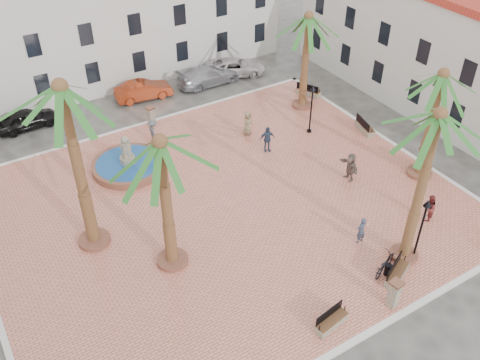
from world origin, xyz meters
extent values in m
plane|color=#56544F|center=(0.00, 0.00, 0.00)|extent=(120.00, 120.00, 0.00)
cube|color=#DE7B64|center=(0.00, 0.00, 0.07)|extent=(26.00, 22.00, 0.15)
cube|color=silver|center=(0.00, 11.00, 0.08)|extent=(26.30, 0.30, 0.16)
cube|color=silver|center=(0.00, -11.00, 0.08)|extent=(26.30, 0.30, 0.16)
cube|color=silver|center=(13.00, 0.00, 0.08)|extent=(0.30, 22.30, 0.16)
cube|color=silver|center=(0.00, 20.00, 4.50)|extent=(30.00, 7.00, 9.00)
cube|color=black|center=(-5.62, 16.52, 2.20)|extent=(1.00, 0.12, 1.60)
cube|color=black|center=(-1.88, 16.52, 2.20)|extent=(1.00, 0.12, 1.60)
cube|color=black|center=(1.88, 16.52, 2.20)|extent=(1.00, 0.12, 1.60)
cube|color=black|center=(5.62, 16.52, 2.20)|extent=(1.00, 0.12, 1.60)
cube|color=black|center=(9.38, 16.52, 2.20)|extent=(1.00, 0.12, 1.60)
cube|color=black|center=(13.12, 16.52, 2.20)|extent=(1.00, 0.12, 1.60)
cube|color=black|center=(-5.62, 16.52, 5.20)|extent=(1.00, 0.12, 1.60)
cube|color=black|center=(-1.88, 16.52, 5.20)|extent=(1.00, 0.12, 1.60)
cube|color=black|center=(1.88, 16.52, 5.20)|extent=(1.00, 0.12, 1.60)
cube|color=black|center=(5.62, 16.52, 5.20)|extent=(1.00, 0.12, 1.60)
cube|color=black|center=(9.38, 16.52, 5.20)|extent=(1.00, 0.12, 1.60)
cube|color=silver|center=(20.00, 2.00, 4.25)|extent=(7.00, 26.00, 8.50)
cube|color=black|center=(16.54, -2.06, 2.20)|extent=(0.12, 1.00, 1.60)
cube|color=black|center=(16.54, 1.65, 2.20)|extent=(0.12, 1.00, 1.60)
cube|color=black|center=(16.54, 5.37, 2.20)|extent=(0.12, 1.00, 1.60)
cube|color=black|center=(16.54, 9.08, 2.20)|extent=(0.12, 1.00, 1.60)
cube|color=black|center=(16.54, 12.80, 2.20)|extent=(0.12, 1.00, 1.60)
cube|color=black|center=(16.54, -2.06, 5.20)|extent=(0.12, 1.00, 1.60)
cube|color=black|center=(16.54, 1.65, 5.20)|extent=(0.12, 1.00, 1.60)
cube|color=black|center=(16.54, 5.37, 5.20)|extent=(0.12, 1.00, 1.60)
cube|color=black|center=(16.54, 9.08, 5.20)|extent=(0.12, 1.00, 1.60)
cube|color=black|center=(16.54, 12.80, 5.20)|extent=(0.12, 1.00, 1.60)
cylinder|color=brown|center=(-3.36, 6.37, 0.37)|extent=(4.62, 4.62, 0.44)
cylinder|color=#194C8C|center=(-3.36, 6.37, 0.57)|extent=(4.07, 4.07, 0.07)
cylinder|color=gray|center=(-3.36, 6.37, 0.59)|extent=(0.99, 0.99, 0.88)
cylinder|color=gray|center=(-3.36, 6.37, 1.47)|extent=(0.66, 0.66, 1.32)
sphere|color=gray|center=(-3.36, 6.37, 2.30)|extent=(0.48, 0.48, 0.48)
cylinder|color=brown|center=(-7.47, 1.05, 0.28)|extent=(1.68, 1.68, 0.25)
cylinder|color=brown|center=(-7.47, 1.05, 4.88)|extent=(0.55, 0.55, 8.96)
sphere|color=brown|center=(-7.47, 1.05, 9.37)|extent=(0.74, 0.74, 0.74)
cylinder|color=brown|center=(-4.57, -2.45, 0.27)|extent=(1.62, 1.62, 0.24)
cylinder|color=brown|center=(-4.57, -2.45, 3.94)|extent=(0.53, 0.53, 7.10)
sphere|color=brown|center=(-4.57, -2.45, 7.49)|extent=(0.71, 0.71, 0.71)
cylinder|color=brown|center=(5.83, -8.36, 0.26)|extent=(1.45, 1.45, 0.22)
cylinder|color=brown|center=(5.83, -8.36, 4.49)|extent=(0.47, 0.47, 8.25)
sphere|color=brown|center=(5.83, -8.36, 8.61)|extent=(0.63, 0.63, 0.63)
cylinder|color=brown|center=(11.85, -3.68, 0.26)|extent=(1.52, 1.52, 0.23)
cylinder|color=brown|center=(11.85, -3.68, 3.69)|extent=(0.49, 0.49, 6.63)
sphere|color=brown|center=(11.85, -3.68, 7.01)|extent=(0.67, 0.67, 0.67)
cylinder|color=brown|center=(10.81, 7.07, 0.26)|extent=(1.49, 1.49, 0.22)
cylinder|color=brown|center=(10.81, 7.07, 3.73)|extent=(0.48, 0.48, 6.72)
sphere|color=brown|center=(10.81, 7.07, 7.09)|extent=(0.65, 0.65, 0.65)
cube|color=gray|center=(-0.19, -9.85, 0.35)|extent=(1.85, 0.82, 0.40)
cube|color=#56351E|center=(-0.19, -9.85, 0.58)|extent=(1.74, 0.75, 0.06)
cube|color=black|center=(-0.23, -9.63, 0.84)|extent=(1.67, 0.31, 0.50)
cylinder|color=black|center=(-1.03, -9.98, 0.70)|extent=(0.05, 0.05, 0.30)
cylinder|color=black|center=(0.64, -9.72, 0.70)|extent=(0.05, 0.05, 0.30)
cube|color=gray|center=(4.40, -9.29, 0.36)|extent=(2.00, 1.34, 0.43)
cube|color=#56351E|center=(4.40, -9.29, 0.61)|extent=(1.88, 1.25, 0.06)
cube|color=black|center=(4.30, -9.07, 0.90)|extent=(1.68, 0.81, 0.54)
cylinder|color=black|center=(3.57, -9.67, 0.74)|extent=(0.05, 0.05, 0.32)
cylinder|color=black|center=(5.22, -8.91, 0.74)|extent=(0.05, 0.05, 0.32)
cube|color=gray|center=(12.40, 1.90, 0.36)|extent=(1.04, 2.01, 0.43)
cube|color=#56351E|center=(12.40, 1.90, 0.61)|extent=(0.96, 1.89, 0.06)
cube|color=black|center=(12.17, 1.95, 0.90)|extent=(0.49, 1.77, 0.53)
cylinder|color=black|center=(12.18, 1.02, 0.74)|extent=(0.05, 0.05, 0.32)
cylinder|color=black|center=(12.62, 2.78, 0.74)|extent=(0.05, 0.05, 0.32)
cube|color=gray|center=(12.27, 8.21, 0.36)|extent=(1.39, 1.97, 0.42)
cube|color=#56351E|center=(12.27, 8.21, 0.61)|extent=(1.30, 1.85, 0.06)
cube|color=black|center=(12.06, 8.10, 0.89)|extent=(0.87, 1.63, 0.53)
cylinder|color=black|center=(12.68, 7.41, 0.73)|extent=(0.05, 0.05, 0.32)
cylinder|color=black|center=(11.86, 9.01, 0.73)|extent=(0.05, 0.05, 0.32)
cylinder|color=black|center=(6.25, -8.64, 0.22)|extent=(0.33, 0.33, 0.15)
cylinder|color=black|center=(6.25, -8.64, 1.91)|extent=(0.11, 0.11, 3.33)
cone|color=black|center=(6.25, -8.64, 3.71)|extent=(0.41, 0.41, 0.37)
sphere|color=beige|center=(6.25, -8.64, 3.57)|extent=(0.22, 0.22, 0.22)
cylinder|color=black|center=(9.05, 3.87, 0.22)|extent=(0.32, 0.32, 0.14)
cylinder|color=black|center=(9.05, 3.87, 1.83)|extent=(0.11, 0.11, 3.19)
cone|color=black|center=(9.05, 3.87, 3.56)|extent=(0.39, 0.39, 0.35)
sphere|color=beige|center=(9.05, 3.87, 3.42)|extent=(0.21, 0.21, 0.21)
cube|color=gray|center=(2.98, -10.40, 0.88)|extent=(0.51, 0.51, 1.46)
cube|color=brown|center=(2.98, -10.40, 1.66)|extent=(0.64, 0.64, 0.11)
cube|color=gray|center=(0.04, 10.40, 0.83)|extent=(0.49, 0.49, 1.36)
cube|color=brown|center=(0.04, 10.40, 1.56)|extent=(0.61, 0.61, 0.10)
cube|color=gray|center=(12.40, -3.30, 0.84)|extent=(0.48, 0.48, 1.39)
cube|color=brown|center=(12.40, -3.30, 1.59)|extent=(0.60, 0.60, 0.11)
cylinder|color=black|center=(4.17, -8.85, 0.48)|extent=(0.34, 0.34, 0.66)
imported|color=#353E54|center=(4.58, -6.35, 0.97)|extent=(0.64, 0.45, 1.64)
imported|color=black|center=(4.19, -8.59, 0.65)|extent=(2.01, 1.27, 1.00)
imported|color=maroon|center=(9.01, -6.96, 0.97)|extent=(0.98, 0.89, 1.65)
imported|color=#7F6F50|center=(5.25, 5.92, 1.02)|extent=(1.00, 0.84, 1.73)
imported|color=#2F3F58|center=(5.21, 3.46, 1.05)|extent=(1.14, 0.69, 1.81)
imported|color=#504F55|center=(-0.71, 8.35, 1.00)|extent=(0.65, 1.11, 1.70)
imported|color=#65554D|center=(7.78, -1.77, 1.07)|extent=(0.72, 1.75, 1.84)
imported|color=black|center=(-7.54, 14.92, 0.72)|extent=(4.27, 1.79, 1.44)
imported|color=maroon|center=(1.26, 14.63, 0.72)|extent=(4.52, 2.02, 1.44)
imported|color=#A4A5AD|center=(6.71, 14.18, 0.76)|extent=(5.26, 2.21, 1.52)
imported|color=beige|center=(9.45, 14.52, 0.68)|extent=(5.42, 4.03, 1.37)
camera|label=1|loc=(-11.71, -20.70, 20.04)|focal=40.00mm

